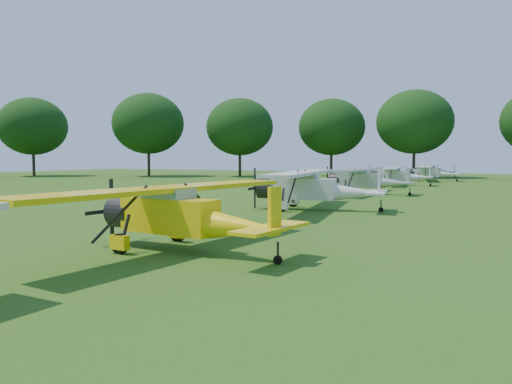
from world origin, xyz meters
TOP-DOWN VIEW (x-y plane):
  - ground at (0.00, 0.00)m, footprint 160.00×160.00m
  - tree_belt at (3.57, 0.16)m, footprint 137.36×130.27m
  - aircraft_2 at (1.17, -6.68)m, footprint 7.14×11.36m
  - aircraft_3 at (0.53, 6.92)m, footprint 7.64×12.09m
  - aircraft_4 at (0.05, 20.38)m, footprint 7.07×11.22m
  - aircraft_5 at (-0.02, 34.09)m, footprint 6.65×10.57m
  - aircraft_6 at (1.59, 45.92)m, footprint 6.55×10.36m
  - aircraft_7 at (0.60, 57.22)m, footprint 6.05×9.61m
  - golf_cart at (-5.41, 47.68)m, footprint 2.26×1.70m

SIDE VIEW (x-z plane):
  - ground at x=0.00m, z-range 0.00..0.00m
  - golf_cart at x=-5.41m, z-range -0.29..1.44m
  - aircraft_7 at x=0.60m, z-range 0.16..2.06m
  - aircraft_6 at x=1.59m, z-range 0.17..2.21m
  - aircraft_5 at x=-0.02m, z-range 0.18..2.25m
  - aircraft_4 at x=0.05m, z-range 0.19..2.41m
  - aircraft_2 at x=1.17m, z-range 0.19..2.42m
  - aircraft_3 at x=0.53m, z-range 0.20..2.57m
  - tree_belt at x=3.57m, z-range 0.77..15.29m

